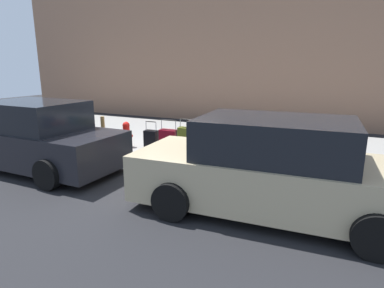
% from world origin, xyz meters
% --- Properties ---
extents(ground_plane, '(40.00, 40.00, 0.00)m').
position_xyz_m(ground_plane, '(0.00, 0.00, 0.00)').
color(ground_plane, black).
extents(sidewalk_curb, '(18.00, 5.00, 0.14)m').
position_xyz_m(sidewalk_curb, '(0.00, -2.50, 0.07)').
color(sidewalk_curb, gray).
rests_on(sidewalk_curb, ground_plane).
extents(building_facade_sidewalk_side, '(24.00, 3.00, 8.33)m').
position_xyz_m(building_facade_sidewalk_side, '(0.00, -7.90, 4.16)').
color(building_facade_sidewalk_side, '#936B51').
rests_on(building_facade_sidewalk_side, ground_plane).
extents(suitcase_black_0, '(0.44, 0.24, 0.92)m').
position_xyz_m(suitcase_black_0, '(-3.26, -0.53, 0.45)').
color(suitcase_black_0, black).
rests_on(suitcase_black_0, sidewalk_curb).
extents(suitcase_silver_1, '(0.45, 0.25, 0.94)m').
position_xyz_m(suitcase_silver_1, '(-2.69, -0.51, 0.45)').
color(suitcase_silver_1, '#9EA0A8').
rests_on(suitcase_silver_1, sidewalk_curb).
extents(suitcase_navy_2, '(0.37, 0.21, 0.72)m').
position_xyz_m(suitcase_navy_2, '(-2.16, -0.49, 0.47)').
color(suitcase_navy_2, navy).
rests_on(suitcase_navy_2, sidewalk_curb).
extents(suitcase_red_3, '(0.50, 0.20, 0.61)m').
position_xyz_m(suitcase_red_3, '(-1.61, -0.43, 0.42)').
color(suitcase_red_3, red).
rests_on(suitcase_red_3, sidewalk_curb).
extents(suitcase_teal_4, '(0.45, 0.22, 0.75)m').
position_xyz_m(suitcase_teal_4, '(-1.02, -0.51, 0.49)').
color(suitcase_teal_4, '#0F606B').
rests_on(suitcase_teal_4, sidewalk_curb).
extents(suitcase_olive_5, '(0.43, 0.25, 0.97)m').
position_xyz_m(suitcase_olive_5, '(-0.47, -0.43, 0.51)').
color(suitcase_olive_5, '#59601E').
rests_on(suitcase_olive_5, sidewalk_curb).
extents(suitcase_maroon_6, '(0.51, 0.26, 0.90)m').
position_xyz_m(suitcase_maroon_6, '(0.12, -0.52, 0.45)').
color(suitcase_maroon_6, maroon).
rests_on(suitcase_maroon_6, sidewalk_curb).
extents(suitcase_black_7, '(0.39, 0.25, 0.81)m').
position_xyz_m(suitcase_black_7, '(0.69, -0.51, 0.41)').
color(suitcase_black_7, black).
rests_on(suitcase_black_7, sidewalk_curb).
extents(fire_hydrant, '(0.39, 0.21, 0.73)m').
position_xyz_m(fire_hydrant, '(1.54, -0.50, 0.52)').
color(fire_hydrant, red).
rests_on(fire_hydrant, sidewalk_curb).
extents(bollard_post, '(0.12, 0.12, 0.86)m').
position_xyz_m(bollard_post, '(2.28, -0.35, 0.57)').
color(bollard_post, brown).
rests_on(bollard_post, sidewalk_curb).
extents(parking_meter, '(0.12, 0.09, 1.27)m').
position_xyz_m(parking_meter, '(-4.41, -0.75, 0.97)').
color(parking_meter, slate).
rests_on(parking_meter, sidewalk_curb).
extents(parked_car_beige_0, '(4.83, 2.24, 1.64)m').
position_xyz_m(parked_car_beige_0, '(-3.22, 1.83, 0.77)').
color(parked_car_beige_0, tan).
rests_on(parked_car_beige_0, ground_plane).
extents(parked_car_charcoal_1, '(4.39, 2.03, 1.65)m').
position_xyz_m(parked_car_charcoal_1, '(2.46, 1.83, 0.77)').
color(parked_car_charcoal_1, black).
rests_on(parked_car_charcoal_1, ground_plane).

